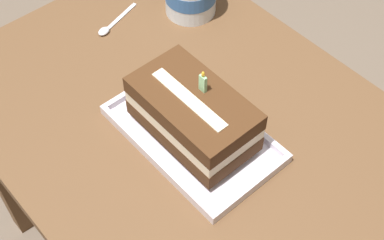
{
  "coord_description": "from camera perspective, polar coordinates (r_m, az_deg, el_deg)",
  "views": [
    {
      "loc": [
        0.56,
        -0.49,
        1.68
      ],
      "look_at": [
        0.02,
        -0.01,
        0.77
      ],
      "focal_mm": 51.26,
      "sensor_mm": 36.0,
      "label": 1
    }
  ],
  "objects": [
    {
      "name": "birthday_cake",
      "position": [
        1.11,
        0.1,
        0.66
      ],
      "size": [
        0.26,
        0.15,
        0.16
      ],
      "color": "#492B16",
      "rests_on": "foil_tray"
    },
    {
      "name": "serving_spoon_near_tray",
      "position": [
        1.41,
        -8.65,
        9.55
      ],
      "size": [
        0.06,
        0.15,
        0.01
      ],
      "color": "silver",
      "rests_on": "dining_table"
    },
    {
      "name": "foil_tray",
      "position": [
        1.16,
        0.1,
        -1.54
      ],
      "size": [
        0.37,
        0.22,
        0.02
      ],
      "color": "silver",
      "rests_on": "dining_table"
    },
    {
      "name": "dining_table",
      "position": [
        1.28,
        -0.09,
        -3.18
      ],
      "size": [
        1.09,
        0.78,
        0.74
      ],
      "color": "brown",
      "rests_on": "ground_plane"
    }
  ]
}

